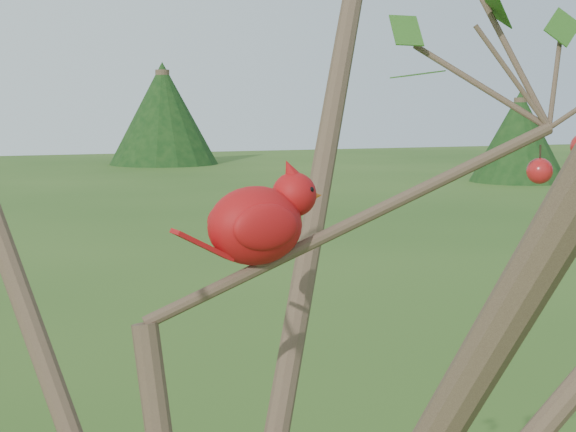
# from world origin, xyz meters

# --- Properties ---
(crabapple_tree) EXTENTS (2.35, 2.05, 2.95)m
(crabapple_tree) POSITION_xyz_m (0.03, -0.02, 2.12)
(crabapple_tree) COLOR #3C2A20
(crabapple_tree) RESTS_ON ground
(cardinal) EXTENTS (0.22, 0.12, 0.15)m
(cardinal) POSITION_xyz_m (0.11, 0.09, 2.08)
(cardinal) COLOR #AF110F
(cardinal) RESTS_ON ground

